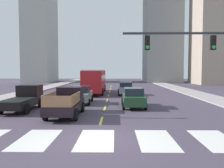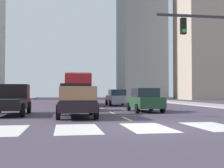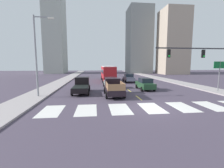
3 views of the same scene
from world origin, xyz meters
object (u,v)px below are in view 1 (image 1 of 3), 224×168
sedan_far (126,88)px  sedan_near_right (81,95)px  sedan_near_left (133,98)px  pickup_stakebed (67,102)px  city_bus (95,80)px  pickup_dark (24,98)px

sedan_far → sedan_near_right: bearing=-118.6°
sedan_near_left → pickup_stakebed: bearing=-147.6°
sedan_near_left → city_bus: bearing=108.7°
pickup_dark → city_bus: city_bus is taller
city_bus → sedan_near_left: city_bus is taller
sedan_near_right → sedan_near_left: (4.96, -2.38, 0.00)m
pickup_stakebed → city_bus: (0.62, 15.62, 1.02)m
sedan_far → city_bus: bearing=158.5°
pickup_dark → pickup_stakebed: bearing=-28.9°
city_bus → sedan_far: city_bus is taller
pickup_stakebed → sedan_far: (4.89, 13.74, -0.08)m
city_bus → sedan_near_left: 13.02m
pickup_dark → sedan_near_left: size_ratio=1.18×
sedan_far → sedan_near_left: bearing=-86.4°
city_bus → sedan_near_right: 9.86m
pickup_stakebed → sedan_near_left: pickup_stakebed is taller
pickup_dark → city_bus: (4.63, 13.47, 1.03)m
pickup_dark → sedan_far: bearing=51.8°
pickup_stakebed → pickup_dark: same height
pickup_dark → sedan_near_right: (4.17, 3.68, -0.06)m
pickup_dark → sedan_near_right: pickup_dark is taller
pickup_dark → sedan_near_right: bearing=40.9°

